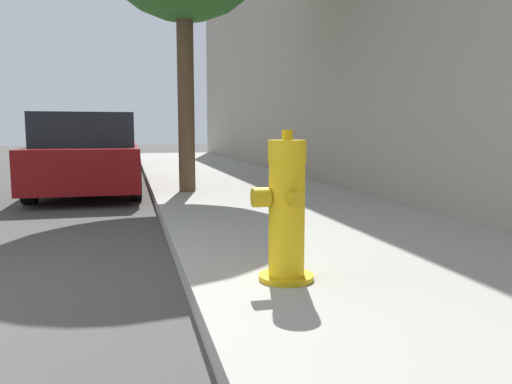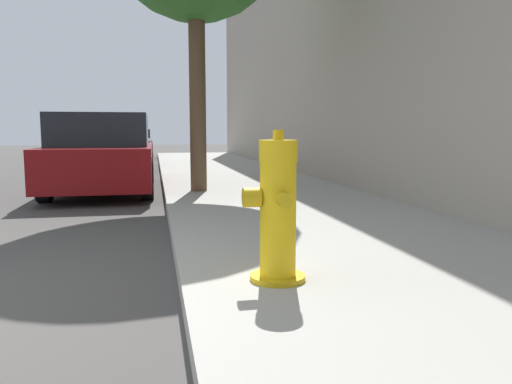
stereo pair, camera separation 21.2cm
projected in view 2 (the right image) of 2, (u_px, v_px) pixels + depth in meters
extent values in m
cube|color=#99968E|center=(401.00, 275.00, 3.65)|extent=(3.21, 40.00, 0.15)
cylinder|color=#C39C11|center=(278.00, 277.00, 3.29)|extent=(0.37, 0.37, 0.04)
cylinder|color=yellow|center=(278.00, 219.00, 3.25)|extent=(0.24, 0.24, 0.74)
cylinder|color=yellow|center=(278.00, 151.00, 3.19)|extent=(0.25, 0.25, 0.14)
cylinder|color=#C39C11|center=(278.00, 135.00, 3.18)|extent=(0.07, 0.07, 0.07)
cylinder|color=#C39C11|center=(285.00, 200.00, 3.07)|extent=(0.09, 0.09, 0.09)
cylinder|color=#C39C11|center=(272.00, 193.00, 3.39)|extent=(0.09, 0.09, 0.09)
cylinder|color=#C39C11|center=(252.00, 197.00, 3.19)|extent=(0.11, 0.13, 0.13)
cube|color=maroon|center=(105.00, 163.00, 9.39)|extent=(1.76, 4.49, 0.67)
cube|color=black|center=(102.00, 130.00, 9.14)|extent=(1.62, 2.47, 0.57)
cylinder|color=black|center=(72.00, 168.00, 10.60)|extent=(0.20, 0.71, 0.71)
cylinder|color=black|center=(149.00, 167.00, 10.92)|extent=(0.20, 0.71, 0.71)
cylinder|color=black|center=(44.00, 180.00, 7.90)|extent=(0.20, 0.71, 0.71)
cylinder|color=black|center=(147.00, 178.00, 8.21)|extent=(0.20, 0.71, 0.71)
cube|color=#4C5156|center=(122.00, 151.00, 14.93)|extent=(1.66, 4.60, 0.69)
cube|color=black|center=(121.00, 130.00, 14.67)|extent=(1.53, 2.53, 0.59)
cylinder|color=black|center=(101.00, 156.00, 16.19)|extent=(0.20, 0.69, 0.69)
cylinder|color=black|center=(148.00, 155.00, 16.48)|extent=(0.20, 0.69, 0.69)
cylinder|color=black|center=(90.00, 160.00, 13.41)|extent=(0.20, 0.69, 0.69)
cylinder|color=black|center=(147.00, 160.00, 13.71)|extent=(0.20, 0.69, 0.69)
cube|color=black|center=(130.00, 147.00, 21.28)|extent=(1.85, 3.85, 0.56)
cube|color=black|center=(130.00, 135.00, 21.06)|extent=(1.70, 2.12, 0.48)
cylinder|color=black|center=(112.00, 150.00, 22.29)|extent=(0.20, 0.64, 0.64)
cylinder|color=black|center=(151.00, 149.00, 22.62)|extent=(0.20, 0.64, 0.64)
cylinder|color=black|center=(107.00, 152.00, 19.96)|extent=(0.20, 0.64, 0.64)
cylinder|color=black|center=(150.00, 151.00, 20.30)|extent=(0.20, 0.64, 0.64)
cylinder|color=brown|center=(198.00, 92.00, 8.07)|extent=(0.27, 0.27, 3.23)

